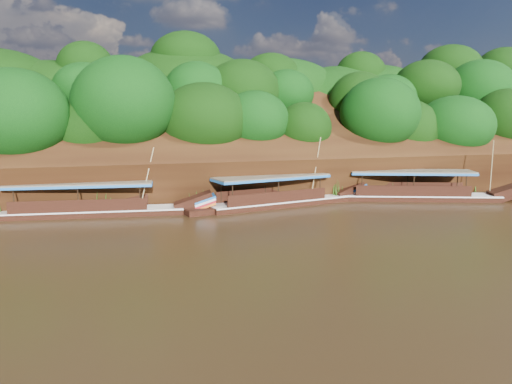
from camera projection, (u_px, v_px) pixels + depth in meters
The scene contains 6 objects.
ground at pixel (305, 229), 32.56m from camera, with size 160.00×160.00×0.00m, color black.
riverbank at pixel (225, 166), 53.76m from camera, with size 120.00×30.06×19.40m.
boat_0 at pixel (429, 193), 43.37m from camera, with size 15.66×7.27×5.76m.
boat_1 at pixel (288, 198), 41.00m from camera, with size 14.73×5.05×6.01m.
boat_2 at pixel (104, 208), 37.02m from camera, with size 15.82×3.90×5.43m.
reeds at pixel (231, 195), 40.72m from camera, with size 49.49×2.77×1.95m.
Camera 1 is at (-12.20, -29.52, 7.48)m, focal length 35.00 mm.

